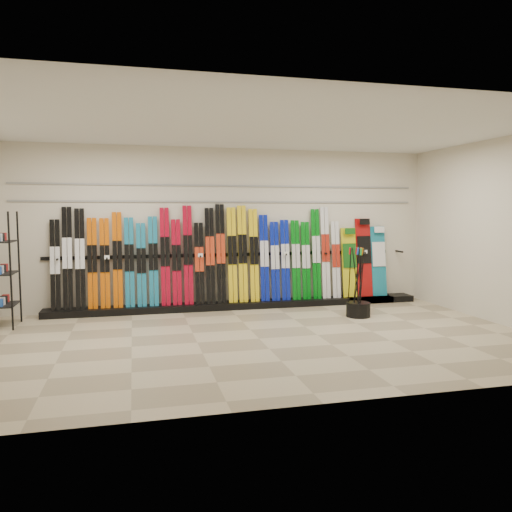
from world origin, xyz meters
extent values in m
plane|color=gray|center=(0.00, 0.00, 0.00)|extent=(8.00, 8.00, 0.00)
plane|color=beige|center=(0.00, 2.50, 1.50)|extent=(8.00, 0.00, 8.00)
plane|color=beige|center=(4.00, 0.00, 1.50)|extent=(0.00, 5.00, 5.00)
plane|color=silver|center=(0.00, 0.00, 3.00)|extent=(8.00, 8.00, 0.00)
cube|color=black|center=(0.22, 2.28, 0.06)|extent=(8.00, 0.40, 0.12)
cube|color=black|center=(-3.04, 2.33, 0.90)|extent=(0.17, 0.21, 1.56)
cube|color=black|center=(-2.84, 2.34, 1.01)|extent=(0.17, 0.23, 1.78)
cube|color=black|center=(-2.64, 2.34, 1.00)|extent=(0.17, 0.23, 1.75)
cube|color=#C65406|center=(-2.43, 2.33, 0.91)|extent=(0.17, 0.21, 1.59)
cube|color=#C65406|center=(-2.22, 2.33, 0.91)|extent=(0.17, 0.21, 1.58)
cube|color=#C65406|center=(-2.01, 2.33, 0.96)|extent=(0.17, 0.22, 1.69)
cube|color=#186E91|center=(-1.80, 2.33, 0.92)|extent=(0.17, 0.21, 1.59)
cube|color=#186E91|center=(-1.59, 2.32, 0.86)|extent=(0.17, 0.20, 1.49)
cube|color=#186E91|center=(-1.38, 2.33, 0.92)|extent=(0.17, 0.21, 1.61)
cube|color=#A1071E|center=(-1.17, 2.34, 1.00)|extent=(0.17, 0.23, 1.77)
cube|color=#A1071E|center=(-0.97, 2.32, 0.90)|extent=(0.17, 0.21, 1.56)
cube|color=#A1071E|center=(-0.76, 2.34, 1.02)|extent=(0.17, 0.24, 1.81)
cube|color=black|center=(-0.55, 2.32, 0.87)|extent=(0.17, 0.20, 1.49)
cube|color=black|center=(-0.35, 2.34, 1.00)|extent=(0.17, 0.23, 1.76)
cube|color=black|center=(-0.15, 2.34, 1.04)|extent=(0.17, 0.24, 1.83)
cube|color=yellow|center=(0.07, 2.34, 1.01)|extent=(0.17, 0.23, 1.78)
cube|color=yellow|center=(0.27, 2.34, 1.02)|extent=(0.17, 0.24, 1.81)
cube|color=yellow|center=(0.49, 2.34, 0.99)|extent=(0.17, 0.23, 1.75)
cube|color=#0A1A99|center=(0.69, 2.33, 0.94)|extent=(0.17, 0.21, 1.63)
cube|color=#0A1A99|center=(0.90, 2.32, 0.87)|extent=(0.17, 0.20, 1.50)
cube|color=#0A1A99|center=(1.11, 2.32, 0.89)|extent=(0.17, 0.20, 1.54)
cube|color=#056810|center=(1.32, 2.32, 0.88)|extent=(0.17, 0.20, 1.53)
cube|color=#056810|center=(1.53, 2.32, 0.87)|extent=(0.17, 0.20, 1.50)
cube|color=#056810|center=(1.74, 2.34, 0.99)|extent=(0.17, 0.23, 1.74)
cube|color=silver|center=(1.94, 2.34, 1.01)|extent=(0.17, 0.23, 1.79)
cube|color=silver|center=(2.15, 2.32, 0.87)|extent=(0.17, 0.20, 1.50)
cube|color=gold|center=(2.45, 2.35, 0.80)|extent=(0.31, 0.21, 1.37)
cube|color=#990C0C|center=(2.77, 2.36, 0.90)|extent=(0.31, 0.24, 1.56)
cube|color=#14728C|center=(3.09, 2.35, 0.82)|extent=(0.31, 0.22, 1.40)
cube|color=black|center=(-3.75, 1.70, 0.91)|extent=(0.40, 0.60, 1.82)
cylinder|color=black|center=(2.04, 1.04, 0.12)|extent=(0.42, 0.42, 0.25)
cylinder|color=black|center=(2.01, 1.09, 0.61)|extent=(0.07, 0.13, 1.18)
cylinder|color=black|center=(2.08, 1.06, 0.61)|extent=(0.02, 0.03, 1.18)
cylinder|color=black|center=(2.02, 1.10, 0.61)|extent=(0.14, 0.12, 1.17)
cylinder|color=black|center=(2.01, 0.93, 0.61)|extent=(0.12, 0.06, 1.18)
cylinder|color=black|center=(1.90, 1.12, 0.61)|extent=(0.04, 0.06, 1.18)
cylinder|color=black|center=(2.05, 0.94, 0.61)|extent=(0.03, 0.14, 1.18)
cylinder|color=black|center=(2.00, 1.02, 0.61)|extent=(0.16, 0.06, 1.17)
cylinder|color=black|center=(2.05, 1.12, 0.61)|extent=(0.08, 0.06, 1.18)
cylinder|color=black|center=(2.05, 1.02, 0.61)|extent=(0.13, 0.15, 1.17)
cube|color=gray|center=(0.00, 2.48, 2.00)|extent=(7.60, 0.02, 0.03)
cube|color=gray|center=(0.00, 2.48, 2.30)|extent=(7.60, 0.02, 0.03)
camera|label=1|loc=(-1.72, -6.80, 1.83)|focal=35.00mm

